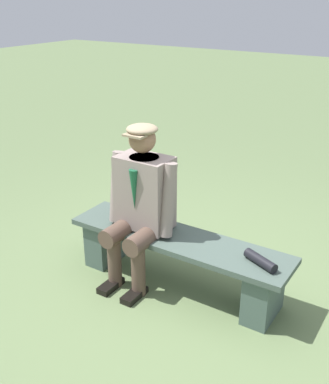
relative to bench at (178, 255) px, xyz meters
name	(u,v)px	position (x,y,z in m)	size (l,w,h in m)	color
ground_plane	(177,284)	(0.00, 0.00, -0.28)	(30.00, 30.00, 0.00)	#607449
bench	(178,255)	(0.00, 0.00, 0.00)	(1.80, 0.43, 0.43)	#44554C
seated_man	(141,201)	(0.30, 0.06, 0.41)	(0.58, 0.58, 1.29)	gray
rolled_magazine	(260,261)	(-0.68, 0.03, 0.19)	(0.07, 0.07, 0.27)	black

